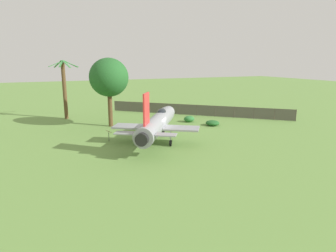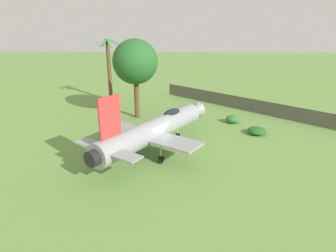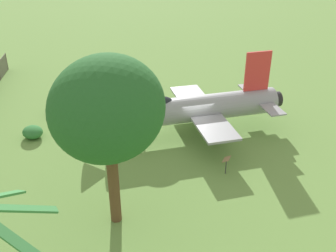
# 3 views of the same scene
# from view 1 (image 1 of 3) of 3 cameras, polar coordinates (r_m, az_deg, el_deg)

# --- Properties ---
(ground_plane) EXTENTS (200.00, 200.00, 0.00)m
(ground_plane) POSITION_cam_1_polar(r_m,az_deg,el_deg) (30.47, -2.12, -3.13)
(ground_plane) COLOR #668E42
(display_jet) EXTENTS (12.56, 9.84, 5.57)m
(display_jet) POSITION_cam_1_polar(r_m,az_deg,el_deg) (30.35, -2.01, 0.63)
(display_jet) COLOR gray
(display_jet) RESTS_ON ground_plane
(shade_tree) EXTENTS (5.26, 4.81, 8.59)m
(shade_tree) POSITION_cam_1_polar(r_m,az_deg,el_deg) (37.65, -11.38, 9.16)
(shade_tree) COLOR brown
(shade_tree) RESTS_ON ground_plane
(palm_tree) EXTENTS (3.55, 4.14, 8.30)m
(palm_tree) POSITION_cam_1_polar(r_m,az_deg,el_deg) (44.62, -19.39, 6.80)
(palm_tree) COLOR brown
(palm_tree) RESTS_ON ground_plane
(perimeter_fence) EXTENTS (18.83, 20.99, 1.66)m
(perimeter_fence) POSITION_cam_1_polar(r_m,az_deg,el_deg) (45.23, 5.58, 3.15)
(perimeter_fence) COLOR #4C4238
(perimeter_fence) RESTS_ON ground_plane
(shrub_near_fence) EXTENTS (1.81, 1.77, 0.66)m
(shrub_near_fence) POSITION_cam_1_polar(r_m,az_deg,el_deg) (38.54, 8.63, 0.59)
(shrub_near_fence) COLOR #235B26
(shrub_near_fence) RESTS_ON ground_plane
(shrub_by_tree) EXTENTS (1.31, 1.47, 0.83)m
(shrub_by_tree) POSITION_cam_1_polar(r_m,az_deg,el_deg) (40.43, 4.11, 1.38)
(shrub_by_tree) COLOR #2D7033
(shrub_by_tree) RESTS_ON ground_plane
(info_plaque) EXTENTS (0.70, 0.58, 1.14)m
(info_plaque) POSITION_cam_1_polar(r_m,az_deg,el_deg) (31.29, -11.42, -1.34)
(info_plaque) COLOR #333333
(info_plaque) RESTS_ON ground_plane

